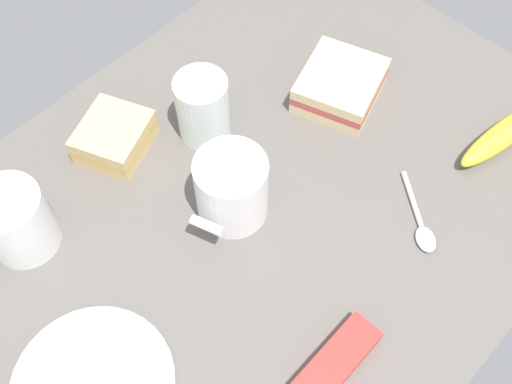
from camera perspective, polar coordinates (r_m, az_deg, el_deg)
name	(u,v)px	position (r cm, az deg, el deg)	size (l,w,h in cm)	color
tabletop	(256,208)	(80.20, 0.00, -1.50)	(90.00, 64.00, 2.00)	#5B5651
coffee_mug_black	(231,188)	(74.88, -2.25, 0.35)	(11.27, 8.80, 9.52)	white
coffee_mug_milky	(15,221)	(77.91, -21.00, -2.46)	(10.57, 8.22, 9.17)	white
sandwich_main	(114,137)	(84.53, -12.73, 4.86)	(11.53, 11.03, 4.40)	#DBB77A
sandwich_side	(340,85)	(88.88, 7.62, 9.57)	(13.99, 13.25, 4.40)	beige
glass_of_milk	(203,111)	(82.91, -4.83, 7.30)	(6.96, 6.96, 9.63)	silver
banana	(506,133)	(89.88, 21.73, 5.03)	(17.30, 5.88, 3.41)	yellow
spoon	(421,224)	(80.11, 14.71, -2.85)	(8.37, 10.17, 0.80)	silver
snack_bar	(337,361)	(70.75, 7.32, -15.00)	(11.21, 3.90, 2.00)	red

